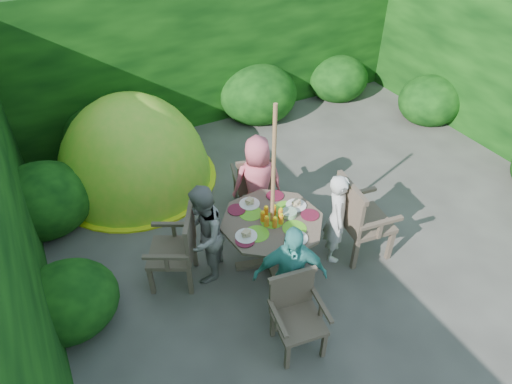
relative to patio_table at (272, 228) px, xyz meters
name	(u,v)px	position (x,y,z in m)	size (l,w,h in m)	color
ground	(335,233)	(1.02, 0.07, -0.60)	(60.00, 60.00, 0.00)	#43413C
hedge_enclosure	(289,108)	(1.02, 1.40, 0.65)	(9.00, 9.00, 2.50)	black
patio_table	(272,228)	(0.00, 0.00, 0.00)	(1.51, 1.51, 0.85)	#493C2F
parasol_pole	(273,194)	(0.00, 0.00, 0.50)	(0.04, 0.04, 2.20)	#9A6A3D
garden_chair_right	(360,218)	(1.04, -0.31, -0.03)	(0.65, 0.71, 1.06)	#493C2F
garden_chair_left	(178,248)	(-1.07, 0.28, -0.09)	(0.71, 0.74, 0.96)	#493C2F
garden_chair_back	(253,181)	(0.30, 1.06, -0.13)	(0.62, 0.58, 0.87)	#493C2F
garden_chair_front	(296,312)	(-0.31, -1.06, -0.14)	(0.57, 0.52, 0.86)	#493C2F
child_right	(337,218)	(0.77, -0.22, 0.01)	(0.44, 0.29, 1.22)	silver
child_left	(203,235)	(-0.77, 0.22, 0.04)	(0.62, 0.49, 1.28)	gray
child_back	(258,183)	(0.21, 0.77, 0.07)	(0.65, 0.42, 1.33)	#E55E72
child_front	(290,276)	(-0.22, -0.77, 0.05)	(0.77, 0.32, 1.31)	#49ACA3
dome_tent	(138,180)	(-0.99, 2.45, -0.60)	(2.72, 2.72, 2.77)	#78D729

